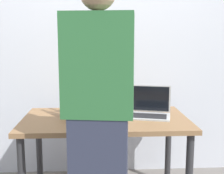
# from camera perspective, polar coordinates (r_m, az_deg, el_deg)

# --- Properties ---
(desk) EXTENTS (1.32, 0.75, 0.75)m
(desk) POSITION_cam_1_polar(r_m,az_deg,el_deg) (2.41, -1.29, -8.01)
(desk) COLOR olive
(desk) RESTS_ON ground
(laptop) EXTENTS (0.40, 0.35, 0.24)m
(laptop) POSITION_cam_1_polar(r_m,az_deg,el_deg) (2.46, 7.23, -4.25)
(laptop) COLOR #B7BABC
(laptop) RESTS_ON desk
(beer_bottle_brown) EXTENTS (0.07, 0.07, 0.32)m
(beer_bottle_brown) POSITION_cam_1_polar(r_m,az_deg,el_deg) (2.48, -7.69, -2.57)
(beer_bottle_brown) COLOR brown
(beer_bottle_brown) RESTS_ON desk
(beer_bottle_amber) EXTENTS (0.06, 0.06, 0.33)m
(beer_bottle_amber) POSITION_cam_1_polar(r_m,az_deg,el_deg) (2.42, -9.20, -2.74)
(beer_bottle_amber) COLOR #472B14
(beer_bottle_amber) RESTS_ON desk
(beer_bottle_green) EXTENTS (0.06, 0.06, 0.26)m
(beer_bottle_green) POSITION_cam_1_polar(r_m,az_deg,el_deg) (2.31, -5.53, -4.01)
(beer_bottle_green) COLOR #333333
(beer_bottle_green) RESTS_ON desk
(beer_bottle_dark) EXTENTS (0.07, 0.07, 0.29)m
(beer_bottle_dark) POSITION_cam_1_polar(r_m,az_deg,el_deg) (2.29, -7.63, -3.81)
(beer_bottle_dark) COLOR #1E5123
(beer_bottle_dark) RESTS_ON desk
(person_figure) EXTENTS (0.44, 0.33, 1.76)m
(person_figure) POSITION_cam_1_polar(r_m,az_deg,el_deg) (1.78, -2.58, -6.08)
(person_figure) COLOR #2D3347
(person_figure) RESTS_ON ground
(back_wall) EXTENTS (6.00, 0.10, 2.60)m
(back_wall) POSITION_cam_1_polar(r_m,az_deg,el_deg) (3.00, -1.75, 7.88)
(back_wall) COLOR silver
(back_wall) RESTS_ON ground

